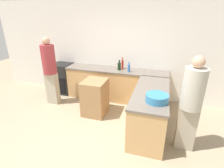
{
  "coord_description": "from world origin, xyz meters",
  "views": [
    {
      "loc": [
        1.24,
        -2.41,
        2.36
      ],
      "look_at": [
        0.24,
        0.88,
        0.95
      ],
      "focal_mm": 28.0,
      "sensor_mm": 36.0,
      "label": 1
    }
  ],
  "objects_px": {
    "mixing_bowl": "(157,98)",
    "hot_sauce_bottle": "(122,64)",
    "range_oven": "(63,78)",
    "person_at_peninsula": "(191,102)",
    "wine_bottle_dark": "(119,66)",
    "person_by_range": "(50,69)",
    "island_table": "(95,97)",
    "water_bottle_blue": "(129,68)"
  },
  "relations": [
    {
      "from": "mixing_bowl",
      "to": "hot_sauce_bottle",
      "type": "height_order",
      "value": "hot_sauce_bottle"
    },
    {
      "from": "range_oven",
      "to": "person_at_peninsula",
      "type": "height_order",
      "value": "person_at_peninsula"
    },
    {
      "from": "mixing_bowl",
      "to": "person_at_peninsula",
      "type": "bearing_deg",
      "value": 5.61
    },
    {
      "from": "range_oven",
      "to": "mixing_bowl",
      "type": "bearing_deg",
      "value": -28.78
    },
    {
      "from": "wine_bottle_dark",
      "to": "person_at_peninsula",
      "type": "height_order",
      "value": "person_at_peninsula"
    },
    {
      "from": "person_by_range",
      "to": "person_at_peninsula",
      "type": "relative_size",
      "value": 1.04
    },
    {
      "from": "person_by_range",
      "to": "person_at_peninsula",
      "type": "xyz_separation_m",
      "value": [
        3.35,
        -0.81,
        -0.04
      ]
    },
    {
      "from": "range_oven",
      "to": "wine_bottle_dark",
      "type": "distance_m",
      "value": 1.9
    },
    {
      "from": "range_oven",
      "to": "island_table",
      "type": "xyz_separation_m",
      "value": [
        1.45,
        -0.9,
        -0.02
      ]
    },
    {
      "from": "range_oven",
      "to": "person_at_peninsula",
      "type": "distance_m",
      "value": 3.84
    },
    {
      "from": "hot_sauce_bottle",
      "to": "person_by_range",
      "type": "bearing_deg",
      "value": -153.48
    },
    {
      "from": "mixing_bowl",
      "to": "wine_bottle_dark",
      "type": "distance_m",
      "value": 1.93
    },
    {
      "from": "person_at_peninsula",
      "to": "wine_bottle_dark",
      "type": "bearing_deg",
      "value": 137.3
    },
    {
      "from": "range_oven",
      "to": "island_table",
      "type": "bearing_deg",
      "value": -31.97
    },
    {
      "from": "wine_bottle_dark",
      "to": "water_bottle_blue",
      "type": "height_order",
      "value": "wine_bottle_dark"
    },
    {
      "from": "person_at_peninsula",
      "to": "hot_sauce_bottle",
      "type": "bearing_deg",
      "value": 133.68
    },
    {
      "from": "range_oven",
      "to": "hot_sauce_bottle",
      "type": "height_order",
      "value": "hot_sauce_bottle"
    },
    {
      "from": "wine_bottle_dark",
      "to": "person_at_peninsula",
      "type": "relative_size",
      "value": 0.15
    },
    {
      "from": "person_by_range",
      "to": "mixing_bowl",
      "type": "bearing_deg",
      "value": -17.31
    },
    {
      "from": "mixing_bowl",
      "to": "hot_sauce_bottle",
      "type": "relative_size",
      "value": 1.26
    },
    {
      "from": "range_oven",
      "to": "mixing_bowl",
      "type": "relative_size",
      "value": 2.31
    },
    {
      "from": "water_bottle_blue",
      "to": "person_at_peninsula",
      "type": "xyz_separation_m",
      "value": [
        1.38,
        -1.45,
        -0.06
      ]
    },
    {
      "from": "hot_sauce_bottle",
      "to": "range_oven",
      "type": "bearing_deg",
      "value": -175.87
    },
    {
      "from": "range_oven",
      "to": "island_table",
      "type": "relative_size",
      "value": 1.05
    },
    {
      "from": "hot_sauce_bottle",
      "to": "water_bottle_blue",
      "type": "distance_m",
      "value": 0.33
    },
    {
      "from": "island_table",
      "to": "hot_sauce_bottle",
      "type": "distance_m",
      "value": 1.27
    },
    {
      "from": "hot_sauce_bottle",
      "to": "person_at_peninsula",
      "type": "relative_size",
      "value": 0.18
    },
    {
      "from": "island_table",
      "to": "hot_sauce_bottle",
      "type": "xyz_separation_m",
      "value": [
        0.42,
        1.04,
        0.59
      ]
    },
    {
      "from": "island_table",
      "to": "mixing_bowl",
      "type": "distance_m",
      "value": 1.72
    },
    {
      "from": "mixing_bowl",
      "to": "person_by_range",
      "type": "xyz_separation_m",
      "value": [
        -2.79,
        0.87,
        0.02
      ]
    },
    {
      "from": "hot_sauce_bottle",
      "to": "wine_bottle_dark",
      "type": "bearing_deg",
      "value": -109.59
    },
    {
      "from": "person_by_range",
      "to": "water_bottle_blue",
      "type": "bearing_deg",
      "value": 17.8
    },
    {
      "from": "water_bottle_blue",
      "to": "person_at_peninsula",
      "type": "distance_m",
      "value": 2.0
    },
    {
      "from": "wine_bottle_dark",
      "to": "hot_sauce_bottle",
      "type": "distance_m",
      "value": 0.16
    },
    {
      "from": "range_oven",
      "to": "hot_sauce_bottle",
      "type": "distance_m",
      "value": 1.96
    },
    {
      "from": "mixing_bowl",
      "to": "person_at_peninsula",
      "type": "relative_size",
      "value": 0.23
    },
    {
      "from": "person_at_peninsula",
      "to": "range_oven",
      "type": "bearing_deg",
      "value": 156.0
    },
    {
      "from": "mixing_bowl",
      "to": "person_at_peninsula",
      "type": "xyz_separation_m",
      "value": [
        0.56,
        0.05,
        -0.02
      ]
    },
    {
      "from": "mixing_bowl",
      "to": "person_by_range",
      "type": "relative_size",
      "value": 0.22
    },
    {
      "from": "wine_bottle_dark",
      "to": "person_at_peninsula",
      "type": "bearing_deg",
      "value": -42.7
    },
    {
      "from": "mixing_bowl",
      "to": "wine_bottle_dark",
      "type": "height_order",
      "value": "wine_bottle_dark"
    },
    {
      "from": "person_by_range",
      "to": "person_at_peninsula",
      "type": "bearing_deg",
      "value": -13.67
    }
  ]
}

